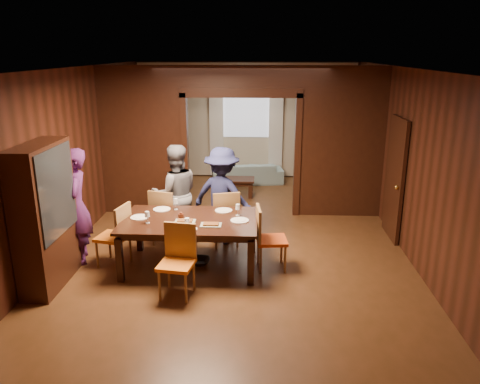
# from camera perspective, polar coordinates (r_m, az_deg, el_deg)

# --- Properties ---
(floor) EXTENTS (9.00, 9.00, 0.00)m
(floor) POSITION_cam_1_polar(r_m,az_deg,el_deg) (8.02, -0.41, -6.35)
(floor) COLOR #492D14
(floor) RESTS_ON ground
(ceiling) EXTENTS (5.50, 9.00, 0.02)m
(ceiling) POSITION_cam_1_polar(r_m,az_deg,el_deg) (7.37, -0.46, 14.84)
(ceiling) COLOR silver
(ceiling) RESTS_ON room_walls
(room_walls) EXTENTS (5.52, 9.01, 2.90)m
(room_walls) POSITION_cam_1_polar(r_m,az_deg,el_deg) (9.39, 0.20, 6.74)
(room_walls) COLOR black
(room_walls) RESTS_ON floor
(person_purple) EXTENTS (0.63, 0.76, 1.79)m
(person_purple) POSITION_cam_1_polar(r_m,az_deg,el_deg) (7.50, -19.36, -1.71)
(person_purple) COLOR #4B1D56
(person_purple) RESTS_ON floor
(person_grey) EXTENTS (0.99, 0.87, 1.69)m
(person_grey) POSITION_cam_1_polar(r_m,az_deg,el_deg) (7.93, -7.86, -0.26)
(person_grey) COLOR #5A5C62
(person_grey) RESTS_ON floor
(person_navy) EXTENTS (1.21, 0.94, 1.65)m
(person_navy) POSITION_cam_1_polar(r_m,az_deg,el_deg) (7.85, -2.16, -0.45)
(person_navy) COLOR #1D2148
(person_navy) RESTS_ON floor
(sofa) EXTENTS (1.81, 0.93, 0.51)m
(sofa) POSITION_cam_1_polar(r_m,az_deg,el_deg) (11.58, 0.91, 2.35)
(sofa) COLOR #85A9AF
(sofa) RESTS_ON floor
(serving_bowl) EXTENTS (0.34, 0.34, 0.08)m
(serving_bowl) POSITION_cam_1_polar(r_m,az_deg,el_deg) (7.02, -5.20, -2.83)
(serving_bowl) COLOR black
(serving_bowl) RESTS_ON dining_table
(dining_table) EXTENTS (2.01, 1.25, 0.76)m
(dining_table) POSITION_cam_1_polar(r_m,az_deg,el_deg) (7.13, -6.06, -6.18)
(dining_table) COLOR black
(dining_table) RESTS_ON floor
(coffee_table) EXTENTS (0.80, 0.50, 0.40)m
(coffee_table) POSITION_cam_1_polar(r_m,az_deg,el_deg) (10.55, -0.43, 0.59)
(coffee_table) COLOR black
(coffee_table) RESTS_ON floor
(chair_left) EXTENTS (0.53, 0.53, 0.97)m
(chair_left) POSITION_cam_1_polar(r_m,az_deg,el_deg) (7.36, -15.26, -5.07)
(chair_left) COLOR orange
(chair_left) RESTS_ON floor
(chair_right) EXTENTS (0.49, 0.49, 0.97)m
(chair_right) POSITION_cam_1_polar(r_m,az_deg,el_deg) (7.01, 3.89, -5.63)
(chair_right) COLOR #D04613
(chair_right) RESTS_ON floor
(chair_far_l) EXTENTS (0.54, 0.54, 0.97)m
(chair_far_l) POSITION_cam_1_polar(r_m,az_deg,el_deg) (7.99, -8.89, -2.91)
(chair_far_l) COLOR orange
(chair_far_l) RESTS_ON floor
(chair_far_r) EXTENTS (0.54, 0.54, 0.97)m
(chair_far_r) POSITION_cam_1_polar(r_m,az_deg,el_deg) (7.84, -1.91, -3.09)
(chair_far_r) COLOR #C77212
(chair_far_r) RESTS_ON floor
(chair_near) EXTENTS (0.50, 0.50, 0.97)m
(chair_near) POSITION_cam_1_polar(r_m,az_deg,el_deg) (6.29, -7.78, -8.50)
(chair_near) COLOR orange
(chair_near) RESTS_ON floor
(hutch) EXTENTS (0.40, 1.20, 2.00)m
(hutch) POSITION_cam_1_polar(r_m,az_deg,el_deg) (6.90, -22.68, -2.76)
(hutch) COLOR black
(hutch) RESTS_ON floor
(door_right) EXTENTS (0.06, 0.90, 2.10)m
(door_right) POSITION_cam_1_polar(r_m,az_deg,el_deg) (8.45, 18.38, 1.53)
(door_right) COLOR black
(door_right) RESTS_ON floor
(window_far) EXTENTS (1.20, 0.03, 1.30)m
(window_far) POSITION_cam_1_polar(r_m,az_deg,el_deg) (11.89, 0.75, 9.84)
(window_far) COLOR silver
(window_far) RESTS_ON back_wall
(curtain_left) EXTENTS (0.35, 0.06, 2.40)m
(curtain_left) POSITION_cam_1_polar(r_m,az_deg,el_deg) (11.96, -2.89, 7.69)
(curtain_left) COLOR white
(curtain_left) RESTS_ON back_wall
(curtain_right) EXTENTS (0.35, 0.06, 2.40)m
(curtain_right) POSITION_cam_1_polar(r_m,az_deg,el_deg) (11.91, 4.38, 7.62)
(curtain_right) COLOR white
(curtain_right) RESTS_ON back_wall
(plate_left) EXTENTS (0.27, 0.27, 0.01)m
(plate_left) POSITION_cam_1_polar(r_m,az_deg,el_deg) (7.18, -12.15, -3.02)
(plate_left) COLOR white
(plate_left) RESTS_ON dining_table
(plate_far_l) EXTENTS (0.27, 0.27, 0.01)m
(plate_far_l) POSITION_cam_1_polar(r_m,az_deg,el_deg) (7.47, -9.51, -2.08)
(plate_far_l) COLOR white
(plate_far_l) RESTS_ON dining_table
(plate_far_r) EXTENTS (0.27, 0.27, 0.01)m
(plate_far_r) POSITION_cam_1_polar(r_m,az_deg,el_deg) (7.32, -2.01, -2.25)
(plate_far_r) COLOR white
(plate_far_r) RESTS_ON dining_table
(plate_right) EXTENTS (0.27, 0.27, 0.01)m
(plate_right) POSITION_cam_1_polar(r_m,az_deg,el_deg) (6.89, -0.04, -3.48)
(plate_right) COLOR silver
(plate_right) RESTS_ON dining_table
(plate_near) EXTENTS (0.27, 0.27, 0.01)m
(plate_near) POSITION_cam_1_polar(r_m,az_deg,el_deg) (6.60, -6.40, -4.53)
(plate_near) COLOR white
(plate_near) RESTS_ON dining_table
(platter_a) EXTENTS (0.30, 0.20, 0.04)m
(platter_a) POSITION_cam_1_polar(r_m,az_deg,el_deg) (6.88, -6.72, -3.53)
(platter_a) COLOR gray
(platter_a) RESTS_ON dining_table
(platter_b) EXTENTS (0.30, 0.20, 0.04)m
(platter_b) POSITION_cam_1_polar(r_m,az_deg,el_deg) (6.71, -3.57, -3.96)
(platter_b) COLOR gray
(platter_b) RESTS_ON dining_table
(wineglass_left) EXTENTS (0.08, 0.08, 0.18)m
(wineglass_left) POSITION_cam_1_polar(r_m,az_deg,el_deg) (6.90, -11.23, -3.04)
(wineglass_left) COLOR white
(wineglass_left) RESTS_ON dining_table
(wineglass_far) EXTENTS (0.08, 0.08, 0.18)m
(wineglass_far) POSITION_cam_1_polar(r_m,az_deg,el_deg) (7.41, -7.83, -1.47)
(wineglass_far) COLOR silver
(wineglass_far) RESTS_ON dining_table
(wineglass_right) EXTENTS (0.08, 0.08, 0.18)m
(wineglass_right) POSITION_cam_1_polar(r_m,az_deg,el_deg) (7.08, -0.27, -2.20)
(wineglass_right) COLOR silver
(wineglass_right) RESTS_ON dining_table
(tumbler) EXTENTS (0.07, 0.07, 0.14)m
(tumbler) POSITION_cam_1_polar(r_m,az_deg,el_deg) (6.66, -6.46, -3.75)
(tumbler) COLOR silver
(tumbler) RESTS_ON dining_table
(condiment_jar) EXTENTS (0.08, 0.08, 0.11)m
(condiment_jar) POSITION_cam_1_polar(r_m,az_deg,el_deg) (6.98, -7.21, -2.92)
(condiment_jar) COLOR #481E10
(condiment_jar) RESTS_ON dining_table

